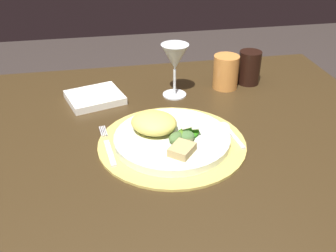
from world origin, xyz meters
TOP-DOWN VIEW (x-y plane):
  - dining_table at (0.00, 0.00)m, footprint 1.24×0.89m
  - placemat at (0.05, -0.05)m, footprint 0.34×0.34m
  - dinner_plate at (0.05, -0.05)m, footprint 0.27×0.27m
  - pasta_serving at (0.01, -0.02)m, footprint 0.14×0.14m
  - salad_greens at (0.07, -0.07)m, footprint 0.09×0.09m
  - bread_piece at (0.05, -0.12)m, footprint 0.07×0.07m
  - fork at (-0.10, -0.05)m, footprint 0.03×0.17m
  - spoon at (0.19, -0.03)m, footprint 0.03×0.12m
  - napkin at (-0.12, 0.21)m, footprint 0.17×0.16m
  - wine_glass at (0.10, 0.20)m, footprint 0.08×0.08m
  - amber_tumbler at (0.26, 0.23)m, footprint 0.07×0.07m
  - dark_tumbler at (0.34, 0.24)m, footprint 0.07×0.07m

SIDE VIEW (x-z plane):
  - dining_table at x=0.00m, z-range 0.23..0.93m
  - placemat at x=0.05m, z-range 0.71..0.71m
  - fork at x=-0.10m, z-range 0.71..0.72m
  - spoon at x=0.19m, z-range 0.71..0.72m
  - napkin at x=-0.12m, z-range 0.71..0.73m
  - dinner_plate at x=0.05m, z-range 0.71..0.73m
  - salad_greens at x=0.07m, z-range 0.72..0.75m
  - bread_piece at x=0.05m, z-range 0.73..0.75m
  - pasta_serving at x=0.01m, z-range 0.73..0.77m
  - amber_tumbler at x=0.26m, z-range 0.71..0.80m
  - dark_tumbler at x=0.34m, z-range 0.71..0.81m
  - wine_glass at x=0.10m, z-range 0.74..0.89m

